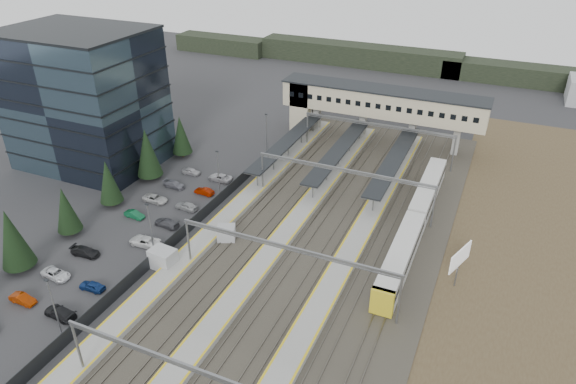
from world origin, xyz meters
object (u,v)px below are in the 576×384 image
at_px(billboard, 460,258).
at_px(train, 415,223).
at_px(office_building, 85,99).
at_px(footbridge, 368,103).
at_px(relay_cabin_far, 226,233).
at_px(relay_cabin_near, 163,259).

bearing_deg(billboard, train, 133.82).
xyz_separation_m(office_building, train, (60.00, -0.63, -10.21)).
xyz_separation_m(footbridge, train, (16.30, -30.62, -5.94)).
bearing_deg(office_building, relay_cabin_far, -20.17).
bearing_deg(relay_cabin_far, billboard, 8.87).
distance_m(footbridge, billboard, 45.08).
bearing_deg(billboard, relay_cabin_near, -159.11).
height_order(office_building, relay_cabin_far, office_building).
distance_m(office_building, relay_cabin_far, 39.47).
xyz_separation_m(relay_cabin_near, relay_cabin_far, (4.53, 8.86, -0.23)).
height_order(footbridge, train, footbridge).
bearing_deg(footbridge, relay_cabin_near, -103.70).
distance_m(office_building, train, 60.86).
xyz_separation_m(relay_cabin_near, train, (28.96, 21.31, 0.60)).
bearing_deg(relay_cabin_near, footbridge, 76.30).
bearing_deg(office_building, footbridge, 34.47).
xyz_separation_m(relay_cabin_far, train, (24.42, 12.44, 0.83)).
xyz_separation_m(relay_cabin_near, footbridge, (12.66, 51.93, 6.54)).
bearing_deg(footbridge, train, -61.98).
distance_m(relay_cabin_far, billboard, 32.06).
relative_size(train, billboard, 7.64).
bearing_deg(relay_cabin_near, relay_cabin_far, 62.92).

